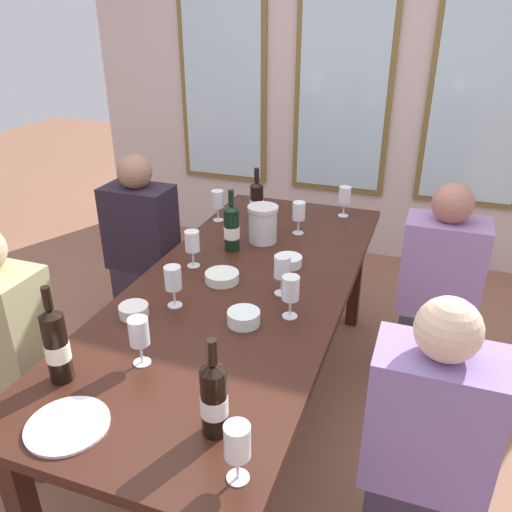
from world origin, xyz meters
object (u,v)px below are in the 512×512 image
metal_pitcher (263,224)px  wine_glass_3 (299,213)px  seated_person_1 (437,296)px  wine_glass_5 (192,242)px  tasting_bowl_1 (222,277)px  tasting_bowl_3 (244,318)px  wine_bottle_0 (56,345)px  seated_person_3 (424,458)px  tasting_bowl_0 (289,261)px  wine_glass_0 (237,444)px  wine_glass_8 (218,200)px  seated_person_2 (7,358)px  dining_table (241,299)px  wine_glass_6 (291,289)px  wine_bottle_1 (214,398)px  wine_bottle_3 (232,228)px  white_plate_0 (68,425)px  wine_glass_4 (282,269)px  wine_bottle_2 (257,201)px  wine_glass_1 (173,280)px  tasting_bowl_2 (134,311)px  seated_person_0 (143,253)px  wine_glass_2 (345,196)px

metal_pitcher → wine_glass_3: 0.22m
seated_person_1 → wine_glass_5: bearing=-156.1°
tasting_bowl_1 → tasting_bowl_3: tasting_bowl_3 is taller
wine_bottle_0 → seated_person_3: size_ratio=0.30×
tasting_bowl_0 → wine_glass_0: 1.23m
wine_bottle_0 → tasting_bowl_1: 0.82m
tasting_bowl_0 → tasting_bowl_3: 0.53m
wine_glass_3 → wine_glass_8: same height
seated_person_2 → wine_glass_5: bearing=49.4°
dining_table → wine_glass_0: size_ratio=12.74×
wine_bottle_0 → wine_glass_6: (0.59, 0.60, -0.01)m
wine_bottle_1 → wine_glass_0: wine_bottle_1 is taller
wine_bottle_3 → wine_glass_3: wine_bottle_3 is taller
tasting_bowl_1 → wine_glass_6: bearing=-26.3°
wine_glass_3 → wine_glass_0: bearing=-80.1°
wine_bottle_1 → tasting_bowl_0: size_ratio=2.47×
dining_table → tasting_bowl_1: 0.13m
seated_person_3 → white_plate_0: bearing=-156.0°
wine_bottle_1 → wine_glass_4: size_ratio=1.79×
wine_bottle_0 → wine_glass_3: size_ratio=1.94×
wine_bottle_2 → wine_glass_8: wine_bottle_2 is taller
wine_glass_1 → wine_bottle_3: bearing=88.2°
seated_person_1 → wine_glass_8: bearing=176.2°
tasting_bowl_2 → wine_glass_3: bearing=69.1°
wine_bottle_3 → seated_person_1: (0.99, 0.26, -0.33)m
tasting_bowl_3 → seated_person_0: bearing=139.3°
tasting_bowl_1 → wine_bottle_0: bearing=-106.3°
seated_person_2 → wine_bottle_0: bearing=-25.0°
tasting_bowl_0 → dining_table: bearing=-120.1°
wine_glass_8 → wine_glass_3: bearing=-3.5°
seated_person_0 → seated_person_2: same height
tasting_bowl_1 → seated_person_0: 0.93m
wine_glass_8 → tasting_bowl_0: bearing=-37.7°
tasting_bowl_1 → tasting_bowl_2: (-0.21, -0.38, 0.00)m
tasting_bowl_0 → wine_glass_2: bearing=80.6°
dining_table → wine_bottle_2: size_ratio=7.41×
tasting_bowl_0 → seated_person_0: bearing=163.8°
wine_bottle_0 → tasting_bowl_3: (0.44, 0.50, -0.11)m
wine_glass_2 → seated_person_0: bearing=-158.0°
metal_pitcher → wine_glass_8: (-0.33, 0.19, 0.03)m
wine_glass_8 → metal_pitcher: bearing=-29.8°
tasting_bowl_2 → tasting_bowl_3: (0.42, 0.09, 0.00)m
wine_glass_0 → seated_person_3: 0.72m
dining_table → wine_glass_3: size_ratio=12.74×
wine_bottle_1 → wine_glass_5: bearing=119.1°
wine_bottle_3 → wine_glass_4: bearing=-43.1°
wine_bottle_1 → wine_bottle_3: size_ratio=1.00×
tasting_bowl_3 → wine_glass_1: bearing=174.4°
metal_pitcher → wine_glass_8: 0.38m
wine_bottle_1 → white_plate_0: bearing=-162.7°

